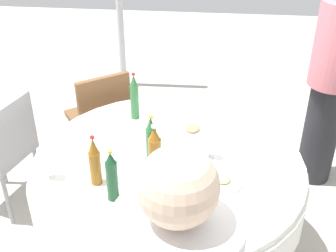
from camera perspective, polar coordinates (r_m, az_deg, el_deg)
The scene contains 20 objects.
ground_plane at distance 3.01m, azimuth 0.00°, elevation -15.81°, with size 10.00×10.00×0.00m, color #B7B2A8.
dining_table at distance 2.60m, azimuth 0.00°, elevation -6.98°, with size 1.56×1.56×0.74m.
bottle_amber_rear at distance 2.31m, azimuth -9.33°, elevation -4.54°, with size 0.06×0.06×0.29m.
bottle_green_mid at distance 2.84m, azimuth -4.31°, elevation 3.65°, with size 0.06×0.06×0.32m.
bottle_amber_left at distance 1.97m, azimuth 1.63°, elevation -11.89°, with size 0.07×0.07×0.27m.
bottle_dark_green_right at distance 2.20m, azimuth -7.18°, elevation -6.44°, with size 0.06×0.06×0.29m.
bottle_amber_inner at distance 2.33m, azimuth -1.70°, elevation -3.37°, with size 0.07×0.07×0.31m.
bottle_green_south at distance 2.42m, azimuth -2.17°, elevation -1.95°, with size 0.06×0.06×0.30m.
wine_glass_right at distance 2.36m, azimuth 1.79°, elevation -4.14°, with size 0.07×0.07×0.14m.
wine_glass_inner at distance 2.50m, azimuth 5.36°, elevation -2.25°, with size 0.07×0.07×0.14m.
wine_glass_south at distance 2.41m, azimuth -15.31°, elevation -4.28°, with size 0.07×0.07×0.15m.
wine_glass_north at distance 2.64m, azimuth -2.88°, elevation 0.31°, with size 0.07×0.07×0.15m.
plate_east at distance 2.76m, azimuth 3.13°, elevation -0.53°, with size 0.23×0.23×0.04m.
plate_outer at distance 2.37m, azimuth 6.97°, elevation -6.91°, with size 0.21×0.21×0.04m.
fork_mid at distance 2.18m, azimuth 7.82°, elevation -11.53°, with size 0.18×0.02×0.01m, color silver.
fork_left at distance 2.53m, azimuth 12.44°, elevation -5.06°, with size 0.18×0.02×0.01m, color silver.
knife_right at distance 2.60m, azimuth -0.15°, elevation -2.98°, with size 0.18×0.02×0.01m, color silver.
person_mid at distance 3.35m, azimuth 20.24°, elevation 5.67°, with size 0.34×0.34×1.63m.
chair_south at distance 3.42m, azimuth -8.59°, elevation 1.47°, with size 0.56×0.56×0.87m.
chair_north at distance 3.21m, azimuth -20.14°, elevation -2.47°, with size 0.50×0.50×0.87m.
Camera 1 is at (2.01, 0.21, 2.23)m, focal length 47.74 mm.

